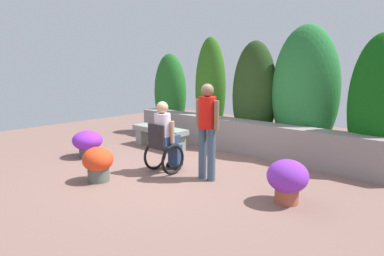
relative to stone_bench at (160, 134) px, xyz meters
The scene contains 9 objects.
ground_plane 2.15m from the stone_bench, 32.78° to the right, with size 13.63×13.63×0.00m, color #7D5C52.
stone_retaining_wall 2.01m from the stone_bench, 27.51° to the left, with size 6.37×0.49×0.74m, color gray.
hedge_backdrop 2.68m from the stone_bench, 38.35° to the left, with size 6.68×1.17×2.83m.
stone_bench is the anchor object (origin of this frame).
person_in_wheelchair 1.97m from the stone_bench, 39.71° to the right, with size 0.53×0.66×1.33m.
person_standing_companion 2.67m from the stone_bench, 24.25° to the right, with size 0.49×0.30×1.67m.
flower_pot_purple_near 4.04m from the stone_bench, 15.67° to the right, with size 0.60×0.60×0.64m.
flower_pot_terracotta_by_wall 2.60m from the stone_bench, 66.63° to the right, with size 0.53×0.53×0.60m.
flower_pot_red_accent 1.73m from the stone_bench, 107.40° to the right, with size 0.64×0.64×0.58m.
Camera 1 is at (4.24, -4.36, 1.98)m, focal length 32.02 mm.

